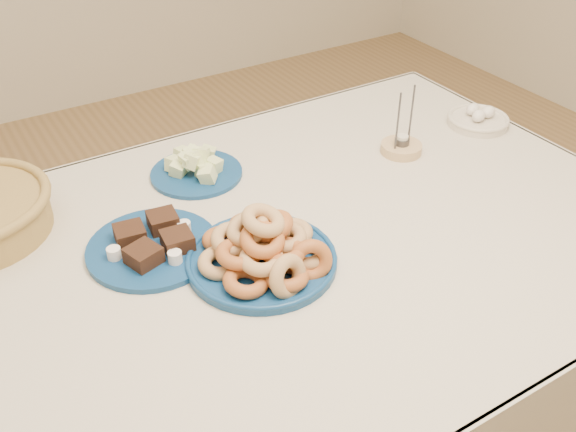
% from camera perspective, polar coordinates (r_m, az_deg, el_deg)
% --- Properties ---
extents(dining_table, '(1.71, 1.11, 0.75)m').
position_cam_1_polar(dining_table, '(1.42, -1.06, -5.78)').
color(dining_table, brown).
rests_on(dining_table, ground).
extents(donut_platter, '(0.34, 0.34, 0.14)m').
position_cam_1_polar(donut_platter, '(1.27, -2.19, -3.14)').
color(donut_platter, navy).
rests_on(donut_platter, dining_table).
extents(melon_plate, '(0.26, 0.26, 0.08)m').
position_cam_1_polar(melon_plate, '(1.58, -8.23, 4.32)').
color(melon_plate, navy).
rests_on(melon_plate, dining_table).
extents(brownie_plate, '(0.34, 0.34, 0.05)m').
position_cam_1_polar(brownie_plate, '(1.35, -11.89, -2.49)').
color(brownie_plate, navy).
rests_on(brownie_plate, dining_table).
extents(candle_holder, '(0.13, 0.13, 0.18)m').
position_cam_1_polar(candle_holder, '(1.69, 10.04, 6.09)').
color(candle_holder, tan).
rests_on(candle_holder, dining_table).
extents(egg_bowl, '(0.21, 0.21, 0.06)m').
position_cam_1_polar(egg_bowl, '(1.88, 16.55, 8.26)').
color(egg_bowl, beige).
rests_on(egg_bowl, dining_table).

